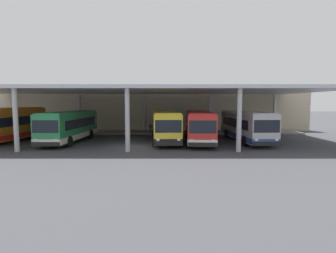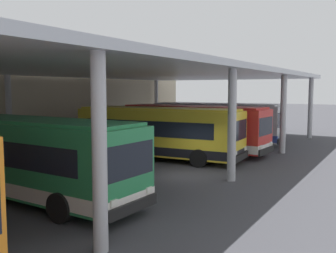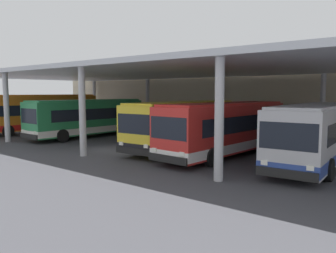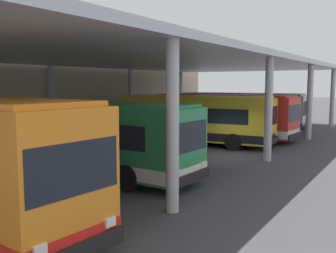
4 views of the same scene
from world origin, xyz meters
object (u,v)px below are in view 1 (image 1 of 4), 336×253
(bus_nearest_bay, at_px, (4,125))
(bus_second_bay, at_px, (69,126))
(bus_far_bay, at_px, (198,126))
(bench_waiting, at_px, (155,128))
(bus_departing, at_px, (245,126))
(trash_bin, at_px, (173,128))
(bus_middle_bay, at_px, (164,126))

(bus_nearest_bay, distance_m, bus_second_bay, 6.42)
(bus_second_bay, height_order, bus_far_bay, same)
(bus_second_bay, xyz_separation_m, bench_waiting, (8.56, 8.55, -0.99))
(bus_departing, height_order, bench_waiting, bus_departing)
(bus_second_bay, height_order, trash_bin, bus_second_bay)
(bus_far_bay, bearing_deg, trash_bin, 104.84)
(bus_far_bay, distance_m, trash_bin, 9.42)
(bus_middle_bay, relative_size, bus_far_bay, 1.00)
(bus_nearest_bay, height_order, bus_second_bay, bus_nearest_bay)
(bus_departing, bearing_deg, trash_bin, 131.08)
(bus_departing, distance_m, trash_bin, 11.32)
(bus_nearest_bay, xyz_separation_m, bus_departing, (24.86, 0.92, -0.19))
(bus_nearest_bay, distance_m, bench_waiting, 17.60)
(bus_departing, distance_m, bench_waiting, 12.97)
(bus_far_bay, bearing_deg, bus_second_bay, 178.70)
(bench_waiting, bearing_deg, bus_departing, -39.96)
(bus_middle_bay, bearing_deg, bus_second_bay, -178.57)
(bus_middle_bay, bearing_deg, bench_waiting, 99.60)
(bus_middle_bay, xyz_separation_m, bus_far_bay, (3.50, -0.55, 0.00))
(bus_second_bay, distance_m, trash_bin, 14.14)
(bus_nearest_bay, distance_m, bus_departing, 24.87)
(bus_departing, bearing_deg, bench_waiting, 140.04)
(bus_second_bay, bearing_deg, bus_middle_bay, 1.43)
(bus_middle_bay, xyz_separation_m, bench_waiting, (-1.40, 8.30, -0.99))
(bus_far_bay, height_order, trash_bin, bus_far_bay)
(bus_departing, xyz_separation_m, trash_bin, (-7.41, 8.50, -0.98))
(bus_far_bay, xyz_separation_m, bench_waiting, (-4.90, 8.86, -0.99))
(bus_nearest_bay, xyz_separation_m, trash_bin, (17.45, 9.42, -1.16))
(bus_middle_bay, distance_m, bench_waiting, 8.48)
(bus_nearest_bay, relative_size, bus_far_bay, 1.08)
(bus_middle_bay, height_order, bench_waiting, bus_middle_bay)
(bus_middle_bay, xyz_separation_m, trash_bin, (1.10, 8.50, -0.98))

